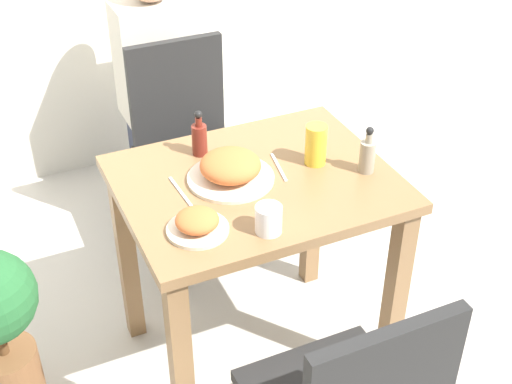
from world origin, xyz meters
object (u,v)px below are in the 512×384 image
Objects in this scene: side_plate at (197,223)px; juice_glass at (316,145)px; chair_far at (188,140)px; food_plate at (231,168)px; sauce_bottle at (367,155)px; person_figure at (158,86)px; drink_cup at (269,219)px; condiment_bottle at (199,138)px.

juice_glass reaches higher than side_plate.
food_plate is at bearing -98.02° from chair_far.
sauce_bottle reaches higher than side_plate.
side_plate is (-0.28, -0.90, 0.29)m from chair_far.
person_figure is at bearing 77.39° from side_plate.
sauce_bottle reaches higher than drink_cup.
side_plate is 0.20m from drink_cup.
food_plate is 1.14m from person_figure.
drink_cup is at bearing -90.93° from food_plate.
condiment_bottle is (0.15, 0.39, 0.03)m from side_plate.
chair_far is 10.91× the size of drink_cup.
person_figure reaches higher than side_plate.
juice_glass is 0.17m from sauce_bottle.
person_figure is at bearing 88.74° from chair_far.
chair_far is 6.76× the size of juice_glass.
person_figure reaches higher than condiment_bottle.
drink_cup is 0.07× the size of person_figure.
chair_far is at bearing -91.26° from person_figure.
food_plate is (-0.10, -0.70, 0.30)m from chair_far.
food_plate is 0.43m from sauce_bottle.
sauce_bottle reaches higher than juice_glass.
person_figure is (0.14, 0.93, -0.26)m from condiment_bottle.
drink_cup is 0.47m from condiment_bottle.
chair_far is 0.99m from side_plate.
chair_far is at bearing 75.77° from condiment_bottle.
food_plate is at bearing 175.83° from juice_glass.
chair_far is 0.78× the size of person_figure.
food_plate is at bearing -95.54° from person_figure.
drink_cup is at bearing -24.27° from side_plate.
condiment_bottle is (-0.03, 0.47, 0.02)m from drink_cup.
chair_far is at bearing 81.98° from food_plate.
juice_glass is at bearing -4.17° from food_plate.
chair_far is at bearing 110.53° from sauce_bottle.
sauce_bottle is at bearing 6.90° from side_plate.
chair_far and juice_glass have the same top height.
sauce_bottle is at bearing -76.31° from person_figure.
sauce_bottle is at bearing -41.62° from juice_glass.
drink_cup is 0.53× the size of condiment_bottle.
condiment_bottle is 0.14× the size of person_figure.
sauce_bottle is (0.41, 0.15, 0.02)m from drink_cup.
person_figure reaches higher than juice_glass.
juice_glass is (0.29, -0.02, 0.03)m from food_plate.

